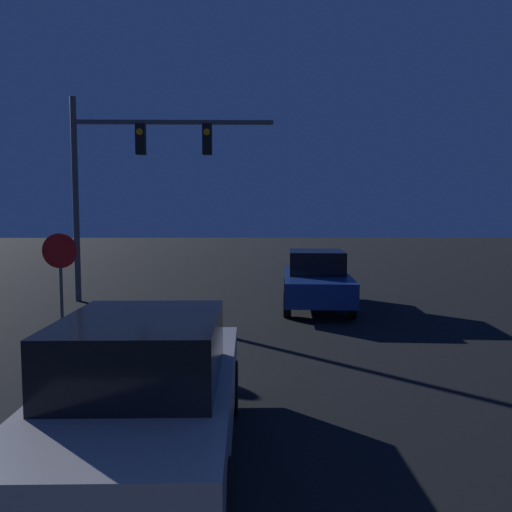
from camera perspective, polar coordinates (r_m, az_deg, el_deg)
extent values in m
cube|color=#99999E|center=(5.57, -12.33, -16.05)|extent=(1.80, 4.31, 0.63)
cube|color=black|center=(5.18, -12.93, -10.28)|extent=(1.53, 1.89, 0.65)
cylinder|color=black|center=(7.09, -16.85, -14.26)|extent=(0.20, 0.70, 0.70)
cylinder|color=black|center=(6.84, -2.95, -14.78)|extent=(0.20, 0.70, 0.70)
cylinder|color=black|center=(4.79, -26.46, -24.19)|extent=(0.20, 0.70, 0.70)
cylinder|color=black|center=(4.41, -4.29, -26.39)|extent=(0.20, 0.70, 0.70)
cube|color=navy|center=(14.24, 6.93, -3.30)|extent=(2.13, 4.44, 0.63)
cube|color=black|center=(14.38, 6.91, -0.67)|extent=(1.67, 2.01, 0.65)
cylinder|color=black|center=(13.05, 10.91, -5.47)|extent=(0.25, 0.71, 0.70)
cylinder|color=black|center=(12.94, 3.60, -5.48)|extent=(0.25, 0.71, 0.70)
cylinder|color=black|center=(15.67, 9.65, -3.76)|extent=(0.25, 0.71, 0.70)
cylinder|color=black|center=(15.58, 3.59, -3.75)|extent=(0.25, 0.71, 0.70)
cylinder|color=#4C4C51|center=(16.12, -19.91, 5.98)|extent=(0.18, 0.18, 6.15)
cube|color=#4C4C51|center=(15.66, -9.38, 14.85)|extent=(5.98, 0.12, 0.12)
cube|color=black|center=(15.75, -13.04, 12.86)|extent=(0.28, 0.28, 0.90)
cylinder|color=orange|center=(15.64, -13.17, 13.67)|extent=(0.20, 0.02, 0.20)
cube|color=black|center=(15.47, -5.60, 13.11)|extent=(0.28, 0.28, 0.90)
cylinder|color=orange|center=(15.36, -5.66, 13.94)|extent=(0.20, 0.02, 0.20)
cylinder|color=#4C4C51|center=(11.88, -21.38, -2.96)|extent=(0.07, 0.07, 2.23)
cylinder|color=red|center=(11.79, -21.52, 0.56)|extent=(0.77, 0.03, 0.77)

